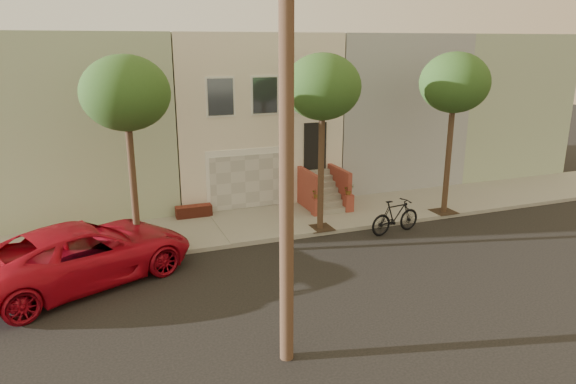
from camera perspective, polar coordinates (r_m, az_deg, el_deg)
name	(u,v)px	position (r m, az deg, el deg)	size (l,w,h in m)	color
ground	(343,279)	(15.88, 5.99, -9.35)	(90.00, 90.00, 0.00)	black
sidewalk	(281,221)	(20.40, -0.75, -3.18)	(40.00, 3.70, 0.15)	gray
house_row	(238,111)	(25.04, -5.42, 8.73)	(33.10, 11.70, 7.00)	beige
tree_left	(126,94)	(16.76, -17.24, 10.10)	(2.70, 2.57, 6.30)	#2D2116
tree_mid	(322,88)	(18.37, 3.77, 11.22)	(2.70, 2.57, 6.30)	#2D2116
tree_right	(455,84)	(21.25, 17.67, 11.16)	(2.70, 2.57, 6.30)	#2D2116
pickup_truck	(84,253)	(16.41, -21.29, -6.22)	(2.90, 6.30, 1.75)	#B30C1F
motorcycle	(395,216)	(19.56, 11.61, -2.62)	(0.60, 2.14, 1.28)	black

